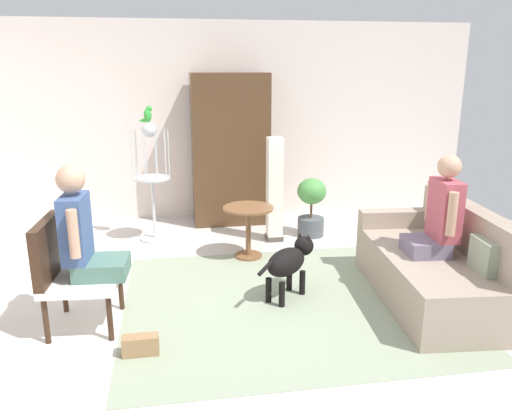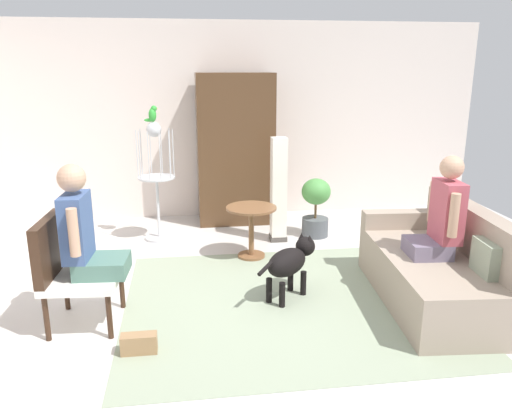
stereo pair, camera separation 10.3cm
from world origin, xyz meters
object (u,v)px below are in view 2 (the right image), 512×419
Objects in this scene: bird_cage_stand at (156,176)px; column_lamp at (279,191)px; armchair at (67,264)px; handbag at (139,344)px; person_on_couch at (442,216)px; couch at (438,269)px; person_on_armchair at (84,231)px; dog at (290,261)px; potted_plant at (316,205)px; parrot at (152,114)px; round_end_table at (251,223)px; armoire_cabinet at (235,149)px.

bird_cage_stand is 1.14× the size of column_lamp.
handbag is at bearing -42.94° from armchair.
person_on_couch is at bearing 11.07° from handbag.
armchair is 2.21m from bird_cage_stand.
person_on_armchair is at bearing 179.85° from couch.
couch is 2.99× the size of dog.
bird_cage_stand is (-1.27, 1.85, 0.44)m from dog.
bird_cage_stand reaches higher than armchair.
couch is 2.06m from potted_plant.
handbag is (0.43, -0.54, -0.73)m from person_on_armchair.
person_on_couch is at bearing -0.50° from person_on_armchair.
bird_cage_stand is 2.00m from potted_plant.
bird_cage_stand is at bearing 0.00° from parrot.
armchair is 1.00× the size of person_on_armchair.
person_on_armchair is 1.24× the size of potted_plant.
potted_plant is (2.58, 1.94, -0.12)m from armchair.
parrot reaches higher than person_on_couch.
dog is (0.22, -1.07, -0.05)m from round_end_table.
couch is 3.38m from bird_cage_stand.
column_lamp is at bearing 52.70° from round_end_table.
dog is at bearing 31.01° from handbag.
potted_plant is 3.20m from handbag.
person_on_armchair is (-3.03, 0.03, -0.01)m from person_on_couch.
potted_plant is at bearing 68.18° from dog.
armchair is 0.63× the size of bird_cage_stand.
person_on_armchair is at bearing -141.20° from potted_plant.
bird_cage_stand is at bearing -148.34° from armoire_cabinet.
round_end_table is (1.53, 1.32, -0.41)m from person_on_armchair.
armoire_cabinet reaches higher than person_on_couch.
column_lamp is (-0.49, -0.10, 0.23)m from potted_plant.
armchair is 0.72× the size of column_lamp.
potted_plant reaches higher than handbag.
couch is at bearing -71.89° from potted_plant.
couch is 3.23m from armchair.
armoire_cabinet is at bearing 119.68° from couch.
bird_cage_stand is 1.96× the size of potted_plant.
armchair is at bearing -142.06° from round_end_table.
dog is at bearing 167.68° from person_on_couch.
parrot is 1.32m from armoire_cabinet.
handbag is at bearing -128.75° from potted_plant.
armchair reaches higher than potted_plant.
armchair is 3.42× the size of handbag.
parrot is at bearing 140.26° from person_on_couch.
potted_plant is 1.36m from armoire_cabinet.
armoire_cabinet is at bearing 71.95° from handbag.
armchair is 0.32m from person_on_armchair.
armoire_cabinet is at bearing 31.52° from parrot.
dog is 0.31× the size of armoire_cabinet.
person_on_armchair is 1.82m from dog.
couch is 2.03× the size of person_on_armchair.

